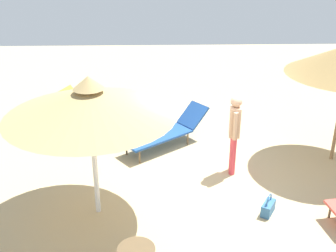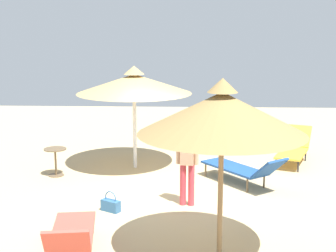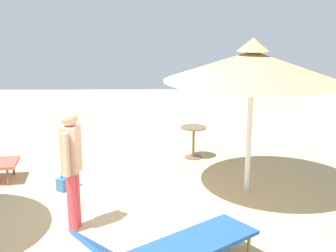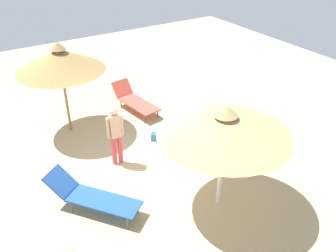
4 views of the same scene
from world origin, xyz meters
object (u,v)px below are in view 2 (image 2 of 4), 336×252
at_px(parasol_umbrella_edge, 134,84).
at_px(lounge_chair_near_left, 243,168).
at_px(side_table_round, 55,157).
at_px(person_standing_near_right, 187,157).
at_px(parasol_umbrella_back, 222,113).
at_px(lounge_chair_front, 71,234).
at_px(handbag, 111,205).
at_px(lounge_chair_far_right, 294,148).

relative_size(parasol_umbrella_edge, lounge_chair_near_left, 1.34).
bearing_deg(side_table_round, person_standing_near_right, 59.12).
bearing_deg(parasol_umbrella_back, person_standing_near_right, -167.73).
bearing_deg(lounge_chair_near_left, lounge_chair_front, -39.05).
relative_size(handbag, side_table_round, 0.62).
bearing_deg(side_table_round, lounge_chair_far_right, 103.42).
relative_size(person_standing_near_right, handbag, 4.16).
xyz_separation_m(lounge_chair_far_right, person_standing_near_right, (3.41, -2.87, 0.62)).
bearing_deg(person_standing_near_right, lounge_chair_near_left, 136.49).
distance_m(lounge_chair_far_right, side_table_round, 6.30).
distance_m(parasol_umbrella_back, parasol_umbrella_edge, 5.52).
xyz_separation_m(parasol_umbrella_back, lounge_chair_front, (0.08, -2.37, -1.98)).
distance_m(parasol_umbrella_back, handbag, 3.65).
bearing_deg(lounge_chair_near_left, lounge_chair_far_right, 142.46).
height_order(parasol_umbrella_back, lounge_chair_far_right, parasol_umbrella_back).
bearing_deg(lounge_chair_far_right, handbag, -48.91).
relative_size(lounge_chair_near_left, lounge_chair_front, 1.05).
bearing_deg(handbag, person_standing_near_right, 105.54).
bearing_deg(parasol_umbrella_back, side_table_round, -139.13).
bearing_deg(handbag, lounge_chair_far_right, 131.09).
relative_size(lounge_chair_far_right, lounge_chair_front, 0.95).
relative_size(parasol_umbrella_edge, person_standing_near_right, 1.66).
height_order(lounge_chair_far_right, lounge_chair_near_left, lounge_chair_far_right).
height_order(lounge_chair_far_right, side_table_round, lounge_chair_far_right).
bearing_deg(lounge_chair_far_right, side_table_round, -76.58).
bearing_deg(handbag, lounge_chair_near_left, 122.35).
bearing_deg(lounge_chair_front, side_table_round, -162.40).
xyz_separation_m(parasol_umbrella_edge, lounge_chair_near_left, (1.39, 2.67, -1.79)).
relative_size(parasol_umbrella_back, lounge_chair_near_left, 1.33).
height_order(lounge_chair_front, handbag, lounge_chair_front).
bearing_deg(lounge_chair_front, lounge_chair_near_left, 140.95).
distance_m(lounge_chair_near_left, lounge_chair_front, 4.99).
distance_m(parasol_umbrella_edge, lounge_chair_near_left, 3.50).
distance_m(parasol_umbrella_edge, person_standing_near_right, 3.30).
height_order(parasol_umbrella_edge, lounge_chair_far_right, parasol_umbrella_edge).
xyz_separation_m(lounge_chair_front, handbag, (-2.08, 0.31, -0.27)).
xyz_separation_m(lounge_chair_near_left, person_standing_near_right, (1.37, -1.30, 0.61)).
bearing_deg(person_standing_near_right, lounge_chair_front, -36.34).
xyz_separation_m(parasol_umbrella_back, parasol_umbrella_edge, (-5.18, -1.90, -0.18)).
height_order(parasol_umbrella_back, side_table_round, parasol_umbrella_back).
height_order(lounge_chair_front, person_standing_near_right, person_standing_near_right).
distance_m(lounge_chair_near_left, handbag, 3.36).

